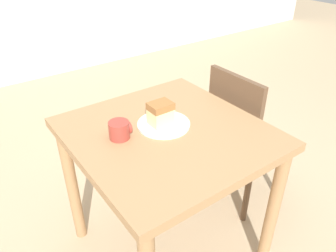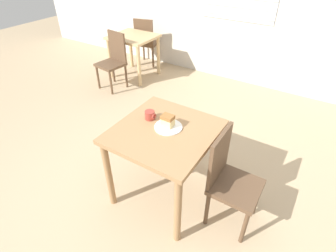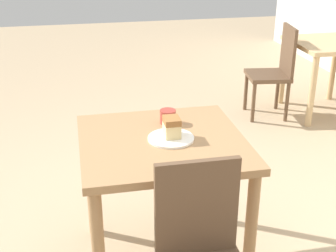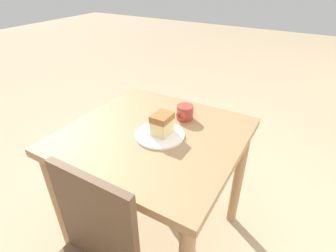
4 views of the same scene
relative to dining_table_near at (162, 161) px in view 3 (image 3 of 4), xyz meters
The scene contains 6 objects.
dining_table_near is the anchor object (origin of this frame).
dining_table_far 2.81m from the dining_table_near, 133.88° to the left, with size 0.74×0.68×0.73m.
chair_far_corner 2.47m from the dining_table_near, 142.55° to the left, with size 0.44×0.44×0.90m.
plate 0.14m from the dining_table_near, 77.18° to the left, with size 0.24×0.24×0.01m.
cake_slice 0.20m from the dining_table_near, 92.11° to the left, with size 0.10×0.08×0.10m.
coffee_mug 0.27m from the dining_table_near, 160.28° to the left, with size 0.10×0.09×0.08m.
Camera 3 is at (2.10, -0.23, 1.80)m, focal length 50.00 mm.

